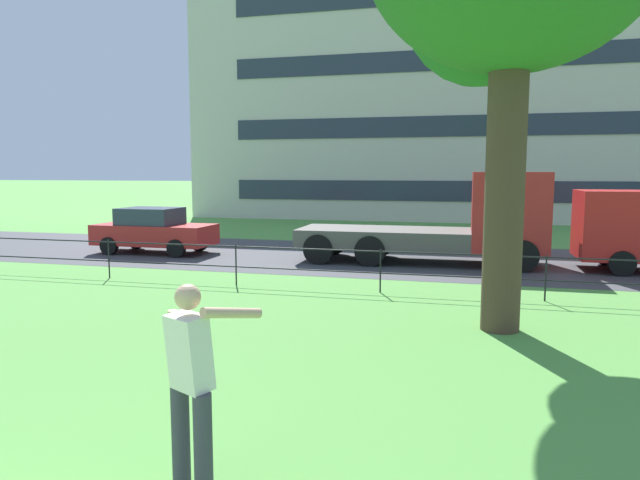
# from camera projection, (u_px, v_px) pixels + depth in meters

# --- Properties ---
(street_strip) EXTENTS (80.00, 7.49, 0.01)m
(street_strip) POSITION_uv_depth(u_px,v_px,m) (351.00, 257.00, 18.93)
(street_strip) COLOR #424247
(street_strip) RESTS_ON ground
(park_fence) EXTENTS (32.05, 0.04, 1.00)m
(park_fence) POSITION_uv_depth(u_px,v_px,m) (306.00, 261.00, 13.74)
(park_fence) COLOR black
(park_fence) RESTS_ON ground
(person_thrower) EXTENTS (0.74, 0.68, 1.84)m
(person_thrower) POSITION_uv_depth(u_px,v_px,m) (191.00, 382.00, 4.93)
(person_thrower) COLOR #383842
(person_thrower) RESTS_ON ground
(car_red_center) EXTENTS (4.01, 1.84, 1.54)m
(car_red_center) POSITION_uv_depth(u_px,v_px,m) (154.00, 230.00, 19.73)
(car_red_center) COLOR red
(car_red_center) RESTS_ON ground
(flatbed_truck_right) EXTENTS (7.33, 2.51, 2.75)m
(flatbed_truck_right) POSITION_uv_depth(u_px,v_px,m) (457.00, 223.00, 17.36)
(flatbed_truck_right) COLOR #B22323
(flatbed_truck_right) RESTS_ON ground
(apartment_building_background) EXTENTS (38.62, 15.42, 14.11)m
(apartment_building_background) POSITION_uv_depth(u_px,v_px,m) (522.00, 103.00, 36.73)
(apartment_building_background) COLOR beige
(apartment_building_background) RESTS_ON ground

